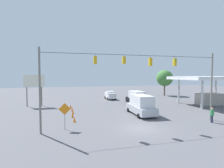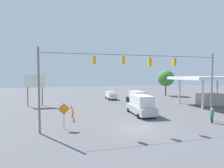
% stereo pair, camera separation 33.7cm
% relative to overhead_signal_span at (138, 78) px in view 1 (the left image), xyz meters
% --- Properties ---
extents(ground_plane, '(140.00, 140.00, 0.00)m').
position_rel_overhead_signal_span_xyz_m(ground_plane, '(0.06, 0.94, -5.50)').
color(ground_plane, '#56565B').
extents(overhead_signal_span, '(20.77, 0.38, 8.57)m').
position_rel_overhead_signal_span_xyz_m(overhead_signal_span, '(0.00, 0.00, 0.00)').
color(overhead_signal_span, slate).
rests_on(overhead_signal_span, ground_plane).
extents(box_truck_silver_crossing_near, '(2.70, 6.52, 2.90)m').
position_rel_overhead_signal_span_xyz_m(box_truck_silver_crossing_near, '(-2.79, -5.18, -4.07)').
color(box_truck_silver_crossing_near, '#A8AAB2').
rests_on(box_truck_silver_crossing_near, ground_plane).
extents(box_truck_black_oncoming_far, '(2.45, 6.08, 2.72)m').
position_rel_overhead_signal_span_xyz_m(box_truck_black_oncoming_far, '(-5.28, -12.76, -4.15)').
color(box_truck_black_oncoming_far, black).
rests_on(box_truck_black_oncoming_far, ground_plane).
extents(sedan_white_oncoming_deep, '(2.11, 3.94, 1.94)m').
position_rel_overhead_signal_span_xyz_m(sedan_white_oncoming_deep, '(-2.43, -22.09, -4.49)').
color(sedan_white_oncoming_deep, silver).
rests_on(sedan_white_oncoming_deep, ground_plane).
extents(traffic_cone_nearest, '(0.33, 0.33, 0.66)m').
position_rel_overhead_signal_span_xyz_m(traffic_cone_nearest, '(6.90, -3.55, -5.17)').
color(traffic_cone_nearest, orange).
rests_on(traffic_cone_nearest, ground_plane).
extents(traffic_cone_second, '(0.33, 0.33, 0.66)m').
position_rel_overhead_signal_span_xyz_m(traffic_cone_second, '(7.03, -5.98, -5.17)').
color(traffic_cone_second, orange).
rests_on(traffic_cone_second, ground_plane).
extents(traffic_cone_third, '(0.33, 0.33, 0.66)m').
position_rel_overhead_signal_span_xyz_m(traffic_cone_third, '(6.88, -8.18, -5.17)').
color(traffic_cone_third, orange).
rests_on(traffic_cone_third, ground_plane).
extents(traffic_cone_fourth, '(0.33, 0.33, 0.66)m').
position_rel_overhead_signal_span_xyz_m(traffic_cone_fourth, '(6.92, -10.36, -5.17)').
color(traffic_cone_fourth, orange).
rests_on(traffic_cone_fourth, ground_plane).
extents(traffic_cone_fifth, '(0.33, 0.33, 0.66)m').
position_rel_overhead_signal_span_xyz_m(traffic_cone_fifth, '(7.08, -12.99, -5.17)').
color(traffic_cone_fifth, orange).
rests_on(traffic_cone_fifth, ground_plane).
extents(gas_station, '(13.53, 9.20, 5.55)m').
position_rel_overhead_signal_span_xyz_m(gas_station, '(-19.42, -9.65, -1.45)').
color(gas_station, silver).
rests_on(gas_station, ground_plane).
extents(roadside_billboard, '(3.64, 0.16, 5.88)m').
position_rel_overhead_signal_span_xyz_m(roadside_billboard, '(13.54, -16.73, -1.22)').
color(roadside_billboard, '#4C473D').
rests_on(roadside_billboard, ground_plane).
extents(work_zone_sign, '(1.27, 0.06, 2.84)m').
position_rel_overhead_signal_span_xyz_m(work_zone_sign, '(8.02, -0.81, -3.51)').
color(work_zone_sign, slate).
rests_on(work_zone_sign, ground_plane).
extents(pedestrian, '(0.40, 0.28, 1.84)m').
position_rel_overhead_signal_span_xyz_m(pedestrian, '(-9.40, 1.03, -4.56)').
color(pedestrian, '#2D334C').
rests_on(pedestrian, ground_plane).
extents(tree_horizon_left, '(4.60, 4.60, 7.28)m').
position_rel_overhead_signal_span_xyz_m(tree_horizon_left, '(-19.29, -25.61, -0.54)').
color(tree_horizon_left, brown).
rests_on(tree_horizon_left, ground_plane).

